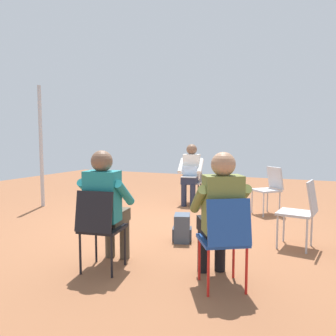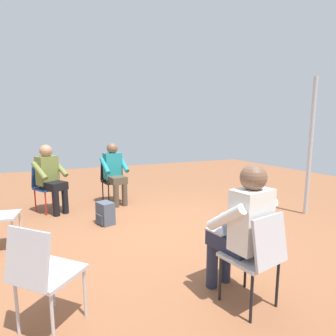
% 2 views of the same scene
% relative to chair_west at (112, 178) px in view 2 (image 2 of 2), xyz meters
% --- Properties ---
extents(ground_plane, '(14.00, 14.00, 0.00)m').
position_rel_chair_west_xyz_m(ground_plane, '(1.90, 0.18, -0.50)').
color(ground_plane, brown).
extents(chair_west, '(0.49, 0.46, 0.85)m').
position_rel_chair_west_xyz_m(chair_west, '(0.00, 0.00, 0.00)').
color(chair_west, black).
rests_on(chair_west, ground).
extents(chair_southwest, '(0.58, 0.56, 0.85)m').
position_rel_chair_west_xyz_m(chair_southwest, '(0.12, -1.25, 0.00)').
color(chair_southwest, '#1E4799').
rests_on(chair_southwest, ground).
extents(chair_southeast, '(0.58, 0.58, 0.85)m').
position_rel_chair_west_xyz_m(chair_southeast, '(3.38, -1.25, 0.00)').
color(chair_southeast, '#B7B7BC').
rests_on(chair_southeast, ground).
extents(chair_east, '(0.50, 0.46, 0.85)m').
position_rel_chair_west_xyz_m(chair_east, '(3.82, 0.38, 0.00)').
color(chair_east, '#B7B7BC').
rests_on(chair_east, ground).
extents(person_with_laptop, '(0.57, 0.55, 1.24)m').
position_rel_chair_west_xyz_m(person_with_laptop, '(3.65, 0.35, 0.20)').
color(person_with_laptop, '#23283D').
rests_on(person_with_laptop, ground).
extents(person_in_olive, '(0.63, 0.62, 1.24)m').
position_rel_chair_west_xyz_m(person_in_olive, '(0.26, -1.16, 0.20)').
color(person_in_olive, black).
rests_on(person_in_olive, ground).
extents(person_in_teal, '(0.56, 0.55, 1.24)m').
position_rel_chair_west_xyz_m(person_in_teal, '(0.16, 0.03, 0.20)').
color(person_in_teal, '#4C4233').
rests_on(person_in_teal, ground).
extents(backpack_near_laptop_user, '(0.33, 0.30, 0.36)m').
position_rel_chair_west_xyz_m(backpack_near_laptop_user, '(1.28, -0.39, -0.34)').
color(backpack_near_laptop_user, '#475160').
rests_on(backpack_near_laptop_user, ground).
extents(tent_pole_near, '(0.07, 0.07, 2.39)m').
position_rel_chair_west_xyz_m(tent_pole_near, '(2.25, 3.00, 0.70)').
color(tent_pole_near, '#B2B2B7').
rests_on(tent_pole_near, ground).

